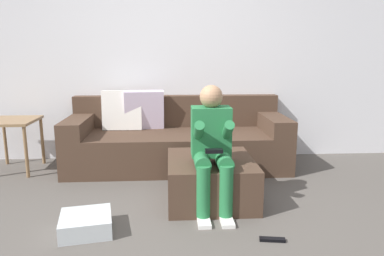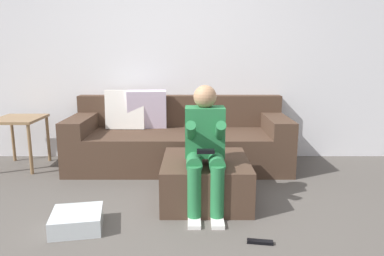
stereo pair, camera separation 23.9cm
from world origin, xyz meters
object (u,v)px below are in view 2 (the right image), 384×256
(couch_sectional, at_px, (179,141))
(remote_near_ottoman, at_px, (261,242))
(person_seated, at_px, (207,143))
(side_table, at_px, (21,125))
(ottoman, at_px, (207,180))
(storage_bin, at_px, (79,220))

(couch_sectional, xyz_separation_m, remote_near_ottoman, (0.65, -1.81, -0.28))
(person_seated, height_order, side_table, person_seated)
(couch_sectional, relative_size, person_seated, 2.37)
(couch_sectional, bearing_deg, remote_near_ottoman, -70.35)
(couch_sectional, height_order, person_seated, person_seated)
(ottoman, distance_m, remote_near_ottoman, 0.87)
(storage_bin, bearing_deg, side_table, 125.84)
(couch_sectional, relative_size, ottoman, 2.96)
(couch_sectional, relative_size, remote_near_ottoman, 13.79)
(side_table, bearing_deg, storage_bin, -54.16)
(person_seated, relative_size, side_table, 1.79)
(couch_sectional, distance_m, side_table, 1.81)
(storage_bin, distance_m, side_table, 1.93)
(side_table, relative_size, remote_near_ottoman, 3.25)
(ottoman, relative_size, side_table, 1.43)
(person_seated, bearing_deg, ottoman, 86.20)
(couch_sectional, xyz_separation_m, ottoman, (0.29, -1.03, -0.10))
(couch_sectional, xyz_separation_m, person_seated, (0.28, -1.22, 0.28))
(side_table, bearing_deg, couch_sectional, 1.96)
(person_seated, bearing_deg, remote_near_ottoman, -57.88)
(person_seated, bearing_deg, side_table, 150.76)
(storage_bin, distance_m, remote_near_ottoman, 1.36)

